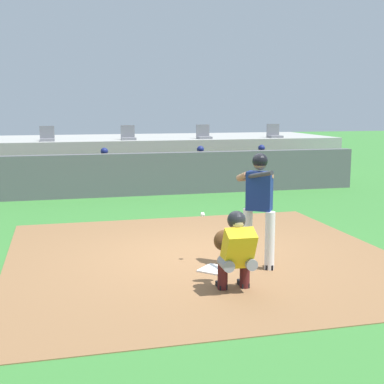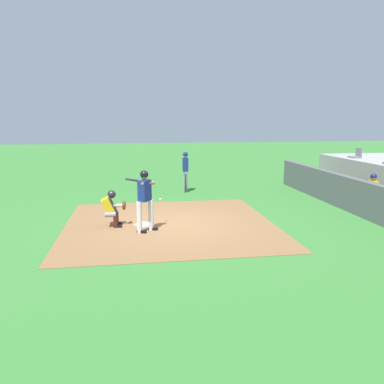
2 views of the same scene
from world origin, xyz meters
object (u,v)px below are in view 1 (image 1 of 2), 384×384
at_px(batter_at_plate, 259,203).
at_px(dugout_player_0, 105,169).
at_px(catcher_crouched, 236,248).
at_px(stadium_seat_4, 274,134).
at_px(dugout_player_1, 201,167).
at_px(dugout_player_2, 263,165).
at_px(stadium_seat_1, 47,137).
at_px(stadium_seat_3, 204,135).
at_px(home_plate, 216,270).
at_px(stadium_seat_2, 128,136).

relative_size(batter_at_plate, dugout_player_0, 1.39).
xyz_separation_m(batter_at_plate, catcher_crouched, (-0.70, -0.96, -0.43)).
bearing_deg(stadium_seat_4, dugout_player_1, -147.77).
bearing_deg(dugout_player_0, dugout_player_2, 0.00).
bearing_deg(catcher_crouched, stadium_seat_1, 103.15).
bearing_deg(batter_at_plate, stadium_seat_3, 79.36).
distance_m(home_plate, dugout_player_0, 8.23).
relative_size(home_plate, stadium_seat_1, 0.92).
height_order(dugout_player_2, stadium_seat_2, stadium_seat_2).
bearing_deg(dugout_player_2, dugout_player_0, 180.00).
xyz_separation_m(dugout_player_1, dugout_player_2, (2.01, 0.00, 0.00)).
xyz_separation_m(home_plate, stadium_seat_2, (0.00, 10.18, 1.51)).
bearing_deg(stadium_seat_2, dugout_player_1, -45.88).
height_order(dugout_player_2, stadium_seat_1, stadium_seat_1).
bearing_deg(dugout_player_0, stadium_seat_3, 29.75).
bearing_deg(dugout_player_1, stadium_seat_4, 32.23).
relative_size(catcher_crouched, dugout_player_0, 1.41).
distance_m(stadium_seat_1, stadium_seat_4, 7.80).
relative_size(batter_at_plate, stadium_seat_1, 3.76).
relative_size(batter_at_plate, stadium_seat_2, 3.76).
bearing_deg(stadium_seat_3, batter_at_plate, -100.64).
bearing_deg(dugout_player_0, batter_at_plate, -78.49).
bearing_deg(home_plate, dugout_player_1, 76.38).
height_order(catcher_crouched, stadium_seat_2, stadium_seat_2).
height_order(batter_at_plate, stadium_seat_4, stadium_seat_4).
bearing_deg(dugout_player_1, stadium_seat_2, 134.12).
bearing_deg(stadium_seat_2, dugout_player_2, -27.09).
height_order(dugout_player_1, stadium_seat_1, stadium_seat_1).
xyz_separation_m(stadium_seat_1, stadium_seat_3, (5.20, 0.00, 0.00)).
bearing_deg(stadium_seat_4, dugout_player_2, -120.99).
xyz_separation_m(dugout_player_1, stadium_seat_3, (0.63, 2.03, 0.86)).
xyz_separation_m(catcher_crouched, dugout_player_2, (3.98, 9.08, 0.07)).
distance_m(batter_at_plate, dugout_player_1, 8.22).
relative_size(catcher_crouched, stadium_seat_4, 3.81).
xyz_separation_m(stadium_seat_2, stadium_seat_3, (2.60, 0.00, 0.00)).
relative_size(catcher_crouched, stadium_seat_3, 3.81).
bearing_deg(stadium_seat_1, stadium_seat_2, 0.00).
xyz_separation_m(stadium_seat_1, stadium_seat_4, (7.80, 0.00, 0.00)).
relative_size(home_plate, dugout_player_1, 0.34).
bearing_deg(stadium_seat_1, dugout_player_0, -51.12).
relative_size(dugout_player_1, dugout_player_2, 1.00).
relative_size(stadium_seat_3, stadium_seat_4, 1.00).
xyz_separation_m(batter_at_plate, dugout_player_1, (1.28, 8.12, -0.36)).
height_order(dugout_player_1, stadium_seat_4, stadium_seat_4).
bearing_deg(catcher_crouched, stadium_seat_2, 89.98).
xyz_separation_m(home_plate, dugout_player_1, (1.97, 8.14, 0.65)).
distance_m(batter_at_plate, dugout_player_2, 8.76).
relative_size(dugout_player_0, dugout_player_1, 1.00).
bearing_deg(dugout_player_2, stadium_seat_1, 162.81).
bearing_deg(batter_at_plate, dugout_player_2, 67.96).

